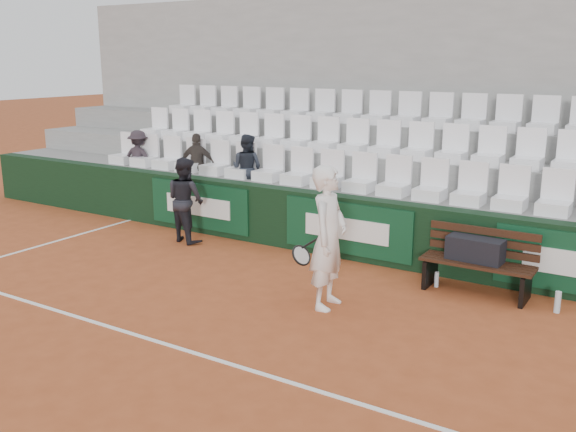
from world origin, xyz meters
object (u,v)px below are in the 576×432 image
at_px(sports_bag_left, 475,249).
at_px(water_bottle_near, 437,279).
at_px(water_bottle_far, 558,302).
at_px(bench_left, 476,278).
at_px(ball_kid, 186,200).
at_px(spectator_c, 246,144).
at_px(tennis_player, 329,238).
at_px(spectator_b, 197,141).
at_px(spectator_a, 138,136).

bearing_deg(sports_bag_left, water_bottle_near, -171.02).
xyz_separation_m(water_bottle_near, water_bottle_far, (1.61, -0.09, 0.03)).
bearing_deg(bench_left, ball_kid, -178.77).
bearing_deg(spectator_c, water_bottle_far, 163.72).
xyz_separation_m(sports_bag_left, spectator_c, (-4.51, 1.01, 1.01)).
height_order(bench_left, water_bottle_near, bench_left).
distance_m(bench_left, tennis_player, 2.21).
xyz_separation_m(spectator_b, spectator_c, (1.16, 0.00, 0.03)).
xyz_separation_m(tennis_player, spectator_c, (-3.07, 2.52, 0.70)).
xyz_separation_m(bench_left, spectator_b, (-5.73, 1.05, 1.37)).
relative_size(tennis_player, spectator_a, 1.60).
height_order(bench_left, ball_kid, ball_kid).
xyz_separation_m(water_bottle_near, spectator_c, (-4.02, 1.08, 1.51)).
height_order(water_bottle_near, spectator_b, spectator_b).
relative_size(water_bottle_near, water_bottle_far, 0.80).
distance_m(bench_left, ball_kid, 5.07).
height_order(water_bottle_far, spectator_a, spectator_a).
height_order(water_bottle_near, spectator_c, spectator_c).
distance_m(water_bottle_near, ball_kid, 4.55).
bearing_deg(spectator_c, ball_kid, 63.10).
bearing_deg(water_bottle_far, spectator_b, 170.17).
height_order(bench_left, spectator_b, spectator_b).
bearing_deg(water_bottle_far, ball_kid, 179.86).
xyz_separation_m(ball_kid, spectator_a, (-2.23, 1.16, 0.83)).
height_order(sports_bag_left, water_bottle_near, sports_bag_left).
bearing_deg(water_bottle_near, water_bottle_far, -3.31).
distance_m(water_bottle_far, spectator_c, 5.94).
bearing_deg(tennis_player, sports_bag_left, 46.38).
xyz_separation_m(water_bottle_far, spectator_b, (-6.80, 1.18, 1.45)).
bearing_deg(bench_left, sports_bag_left, 139.20).
relative_size(water_bottle_far, ball_kid, 0.19).
xyz_separation_m(bench_left, sports_bag_left, (-0.05, 0.05, 0.38)).
height_order(bench_left, tennis_player, tennis_player).
height_order(sports_bag_left, spectator_b, spectator_b).
bearing_deg(tennis_player, water_bottle_far, 27.63).
height_order(water_bottle_near, ball_kid, ball_kid).
distance_m(sports_bag_left, spectator_c, 4.73).
bearing_deg(ball_kid, sports_bag_left, -165.71).
height_order(spectator_b, spectator_c, spectator_c).
relative_size(tennis_player, spectator_b, 1.56).
relative_size(ball_kid, spectator_a, 1.29).
bearing_deg(ball_kid, spectator_c, -99.91).
bearing_deg(sports_bag_left, bench_left, -40.80).
distance_m(tennis_player, ball_kid, 3.80).
relative_size(ball_kid, spectator_b, 1.25).
distance_m(spectator_a, spectator_b, 1.55).
relative_size(tennis_player, spectator_c, 1.48).
height_order(bench_left, water_bottle_far, bench_left).
bearing_deg(ball_kid, spectator_b, -47.03).
bearing_deg(sports_bag_left, spectator_a, 172.05).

